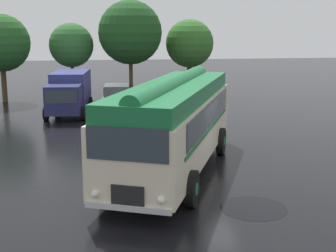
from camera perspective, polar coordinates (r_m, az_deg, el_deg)
ground_plane at (r=17.13m, az=4.03°, el=-5.63°), size 120.00×120.00×0.00m
vintage_bus at (r=16.61m, az=0.72°, el=0.60°), size 6.15×10.25×3.49m
car_near_left at (r=29.26m, az=-6.25°, el=3.41°), size 2.17×4.30×1.66m
car_mid_left at (r=29.43m, az=-1.23°, el=3.53°), size 2.19×4.31×1.66m
box_van at (r=28.90m, az=-11.90°, el=4.15°), size 2.69×5.91×2.50m
tree_far_left at (r=34.57m, az=-19.79°, el=9.56°), size 3.96×3.96×6.08m
tree_left_of_centre at (r=34.73m, az=-11.67°, el=9.64°), size 3.17×3.17×5.48m
tree_centre at (r=34.39m, az=-4.67°, el=11.47°), size 4.60×4.60×7.09m
tree_right_of_centre at (r=36.02m, az=2.61°, el=10.06°), size 3.63×3.63×5.77m
puddle_patch at (r=14.06m, az=10.37°, el=-9.79°), size 1.97×1.97×0.01m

